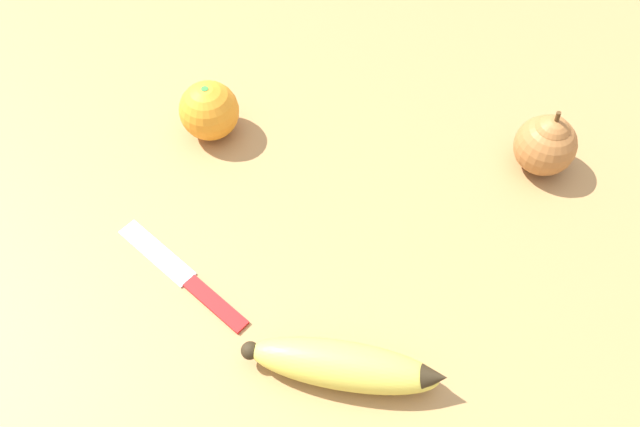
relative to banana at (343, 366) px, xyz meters
The scene contains 5 objects.
ground_plane 0.20m from the banana, behind, with size 3.00×3.00×0.00m, color #A87A47.
banana is the anchor object (origin of this frame).
orange 0.35m from the banana, 150.82° to the right, with size 0.07×0.07×0.07m.
pear 0.35m from the banana, 140.43° to the left, with size 0.07×0.07×0.09m.
paring_knife 0.19m from the banana, 119.62° to the right, with size 0.13×0.16×0.01m.
Camera 1 is at (0.41, -0.01, 0.57)m, focal length 35.00 mm.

